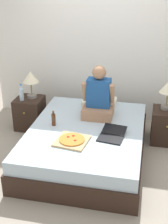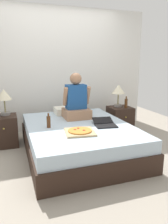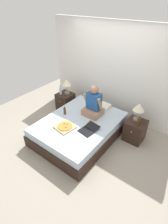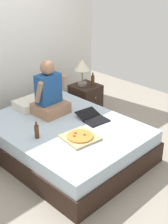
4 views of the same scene
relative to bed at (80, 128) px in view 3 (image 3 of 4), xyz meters
name	(u,v)px [view 3 (image 3 of 4)]	position (x,y,z in m)	size (l,w,h in m)	color
ground_plane	(80,136)	(0.00, 0.00, -0.23)	(5.88, 5.88, 0.00)	#9E9384
wall_back	(112,72)	(0.00, 1.41, 1.02)	(3.88, 0.12, 2.50)	silver
bed	(80,128)	(0.00, 0.00, 0.00)	(1.61, 2.11, 0.47)	black
nightstand_left	(65,102)	(-1.12, 0.71, 0.03)	(0.44, 0.47, 0.53)	black
lamp_on_left_nightstand	(66,83)	(-1.08, 0.76, 0.63)	(0.26, 0.26, 0.45)	gray
water_bottle	(61,91)	(-1.20, 0.62, 0.41)	(0.07, 0.07, 0.28)	silver
nightstand_right	(135,130)	(1.12, 0.71, 0.03)	(0.44, 0.47, 0.53)	black
lamp_on_right_nightstand	(139,108)	(1.09, 0.76, 0.63)	(0.26, 0.26, 0.45)	gray
beer_bottle	(139,121)	(1.19, 0.61, 0.40)	(0.06, 0.06, 0.23)	#512D14
pillow	(100,106)	(0.05, 0.77, 0.30)	(0.52, 0.34, 0.12)	silver
person_seated	(93,104)	(0.10, 0.42, 0.52)	(0.47, 0.40, 0.78)	#A37556
laptop	(88,130)	(0.38, -0.17, 0.26)	(0.37, 0.46, 0.07)	black
pizza_box	(65,127)	(-0.11, -0.40, 0.26)	(0.45, 0.45, 0.05)	tan
beer_bottle_on_bed	(65,111)	(-0.47, -0.01, 0.33)	(0.06, 0.06, 0.22)	#4C2811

